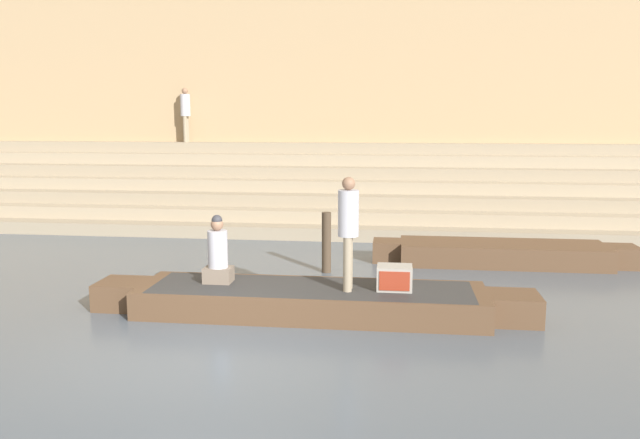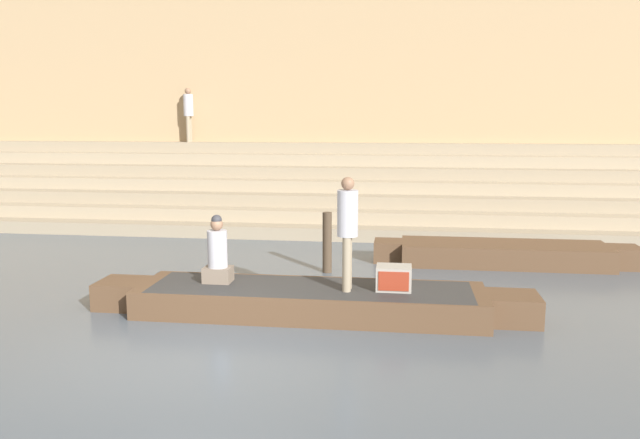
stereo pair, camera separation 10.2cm
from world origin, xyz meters
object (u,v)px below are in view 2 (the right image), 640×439
(rowboat_main, at_px, (310,300))
(person_standing, at_px, (347,225))
(mooring_post, at_px, (327,243))
(moored_boat_shore, at_px, (504,253))
(person_on_steps, at_px, (188,111))
(tv_set, at_px, (394,278))
(person_rowing, at_px, (218,255))

(rowboat_main, distance_m, person_standing, 1.38)
(mooring_post, bearing_deg, person_standing, -76.89)
(rowboat_main, distance_m, moored_boat_shore, 5.34)
(moored_boat_shore, height_order, person_on_steps, person_on_steps)
(rowboat_main, relative_size, person_on_steps, 4.12)
(person_standing, relative_size, mooring_post, 1.44)
(person_standing, distance_m, person_on_steps, 11.97)
(rowboat_main, xyz_separation_m, person_standing, (0.60, -0.08, 1.24))
(person_standing, bearing_deg, mooring_post, 106.78)
(person_on_steps, bearing_deg, moored_boat_shore, -154.42)
(tv_set, height_order, mooring_post, mooring_post)
(person_rowing, relative_size, person_on_steps, 0.65)
(mooring_post, height_order, person_on_steps, person_on_steps)
(tv_set, distance_m, mooring_post, 3.03)
(person_rowing, relative_size, mooring_post, 0.91)
(person_rowing, bearing_deg, mooring_post, 71.77)
(tv_set, distance_m, moored_boat_shore, 4.53)
(rowboat_main, xyz_separation_m, tv_set, (1.32, 0.03, 0.40))
(moored_boat_shore, bearing_deg, mooring_post, -166.33)
(rowboat_main, bearing_deg, person_on_steps, 116.51)
(person_on_steps, bearing_deg, person_standing, -179.46)
(person_standing, xyz_separation_m, person_on_steps, (-6.04, 10.16, 1.84))
(mooring_post, bearing_deg, person_rowing, -119.86)
(person_standing, distance_m, tv_set, 1.12)
(rowboat_main, bearing_deg, moored_boat_shore, 45.48)
(person_standing, xyz_separation_m, mooring_post, (-0.65, 2.80, -0.86))
(person_standing, relative_size, person_rowing, 1.59)
(rowboat_main, height_order, moored_boat_shore, moored_boat_shore)
(person_rowing, xyz_separation_m, mooring_post, (1.50, 2.61, -0.28))
(person_on_steps, bearing_deg, person_rowing, 171.15)
(person_rowing, height_order, person_on_steps, person_on_steps)
(moored_boat_shore, xyz_separation_m, person_on_steps, (-9.06, 6.16, 3.08))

